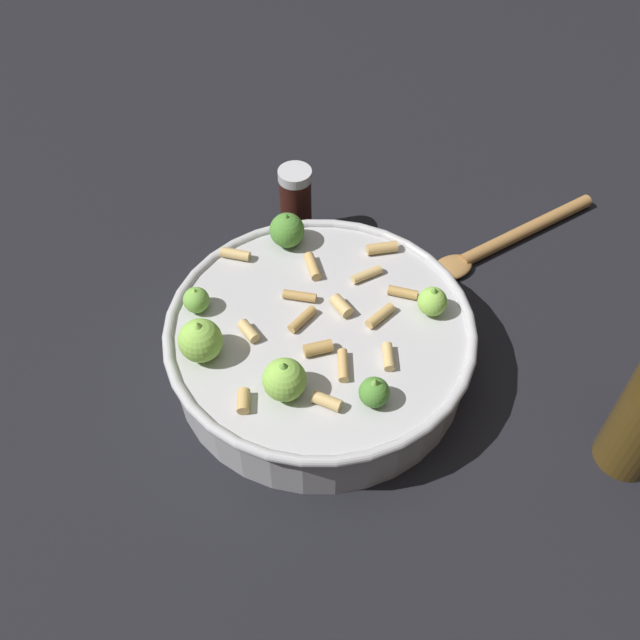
{
  "coord_description": "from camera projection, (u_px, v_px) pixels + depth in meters",
  "views": [
    {
      "loc": [
        -0.13,
        0.42,
        0.6
      ],
      "look_at": [
        0.0,
        0.0,
        0.07
      ],
      "focal_mm": 39.8,
      "sensor_mm": 36.0,
      "label": 1
    }
  ],
  "objects": [
    {
      "name": "ground_plane",
      "position": [
        320.0,
        364.0,
        0.74
      ],
      "size": [
        2.4,
        2.4,
        0.0
      ],
      "primitive_type": "plane",
      "color": "black"
    },
    {
      "name": "cooking_pan",
      "position": [
        318.0,
        342.0,
        0.71
      ],
      "size": [
        0.31,
        0.31,
        0.11
      ],
      "color": "#B7B7BC",
      "rests_on": "ground"
    },
    {
      "name": "pepper_shaker",
      "position": [
        296.0,
        203.0,
        0.83
      ],
      "size": [
        0.04,
        0.04,
        0.1
      ],
      "color": "#33140F",
      "rests_on": "ground"
    },
    {
      "name": "wooden_spoon",
      "position": [
        505.0,
        241.0,
        0.85
      ],
      "size": [
        0.18,
        0.2,
        0.02
      ],
      "color": "#9E703D",
      "rests_on": "ground"
    }
  ]
}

